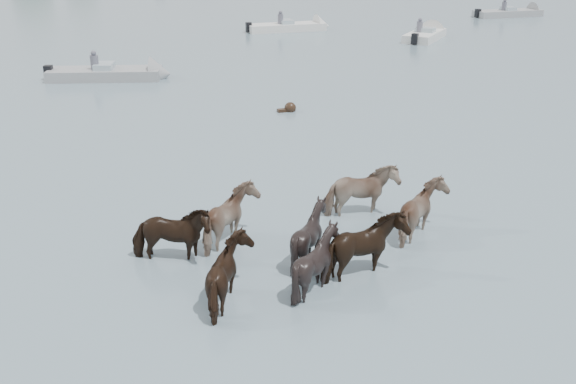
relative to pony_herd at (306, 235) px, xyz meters
name	(u,v)px	position (x,y,z in m)	size (l,w,h in m)	color
ground	(343,321)	(-0.19, -2.43, -0.51)	(400.00, 400.00, 0.00)	slate
pony_herd	(306,235)	(0.00, 0.00, 0.00)	(7.29, 3.90, 1.51)	black
swimming_pony	(289,109)	(3.42, 10.96, -0.41)	(0.72, 0.44, 0.44)	black
motorboat_b	(122,74)	(-1.94, 18.59, -0.28)	(5.66, 3.00, 1.92)	gray
motorboat_c	(297,27)	(10.50, 29.75, -0.28)	(5.75, 1.76, 1.92)	silver
motorboat_d	(428,34)	(17.07, 24.19, -0.28)	(4.44, 4.35, 1.92)	silver
motorboat_e	(516,13)	(28.86, 31.11, -0.28)	(5.93, 1.74, 1.92)	gray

